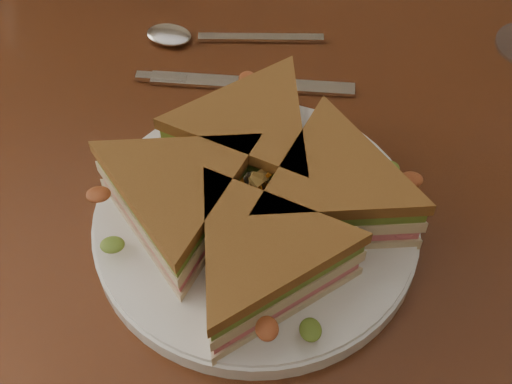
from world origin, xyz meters
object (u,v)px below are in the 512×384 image
at_px(table, 253,212).
at_px(knife, 237,83).
at_px(plate, 256,223).
at_px(spoon, 191,36).
at_px(sandwich_wedges, 256,196).

xyz_separation_m(table, knife, (-0.04, 0.08, 0.10)).
distance_m(plate, knife, 0.17).
bearing_deg(spoon, knife, -53.73).
height_order(plate, sandwich_wedges, sandwich_wedges).
height_order(table, plate, plate).
height_order(table, knife, knife).
bearing_deg(plate, table, 108.27).
distance_m(table, sandwich_wedges, 0.17).
bearing_deg(plate, knife, 112.38).
xyz_separation_m(sandwich_wedges, knife, (-0.07, 0.16, -0.04)).
xyz_separation_m(table, spoon, (-0.10, 0.13, 0.10)).
bearing_deg(plate, spoon, 121.90).
bearing_deg(table, knife, 116.74).
relative_size(table, plate, 4.50).
xyz_separation_m(plate, spoon, (-0.13, 0.21, -0.00)).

